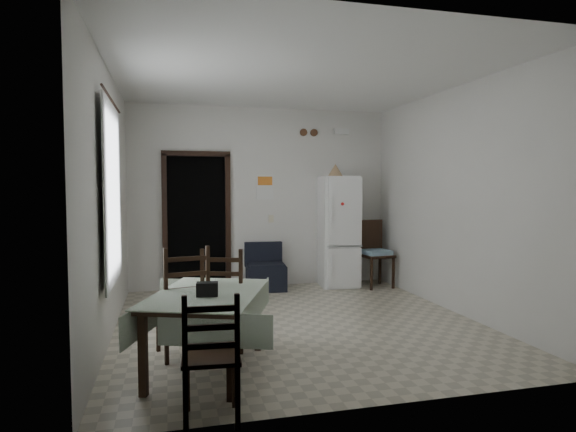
# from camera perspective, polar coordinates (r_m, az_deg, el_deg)

# --- Properties ---
(ground) EXTENTS (4.50, 4.50, 0.00)m
(ground) POSITION_cam_1_polar(r_m,az_deg,el_deg) (5.88, 1.22, -12.55)
(ground) COLOR #BAB198
(ground) RESTS_ON ground
(ceiling) EXTENTS (4.20, 4.50, 0.02)m
(ceiling) POSITION_cam_1_polar(r_m,az_deg,el_deg) (5.79, 1.26, 16.21)
(ceiling) COLOR white
(ceiling) RESTS_ON ground
(wall_back) EXTENTS (4.20, 0.02, 2.90)m
(wall_back) POSITION_cam_1_polar(r_m,az_deg,el_deg) (7.84, -3.12, 2.21)
(wall_back) COLOR silver
(wall_back) RESTS_ON ground
(wall_front) EXTENTS (4.20, 0.02, 2.90)m
(wall_front) POSITION_cam_1_polar(r_m,az_deg,el_deg) (3.54, 10.93, 0.62)
(wall_front) COLOR silver
(wall_front) RESTS_ON ground
(wall_left) EXTENTS (0.02, 4.50, 2.90)m
(wall_left) POSITION_cam_1_polar(r_m,az_deg,el_deg) (5.49, -20.44, 1.46)
(wall_left) COLOR silver
(wall_left) RESTS_ON ground
(wall_right) EXTENTS (0.02, 4.50, 2.90)m
(wall_right) POSITION_cam_1_polar(r_m,az_deg,el_deg) (6.53, 19.31, 1.77)
(wall_right) COLOR silver
(wall_right) RESTS_ON ground
(doorway) EXTENTS (1.06, 0.52, 2.22)m
(doorway) POSITION_cam_1_polar(r_m,az_deg,el_deg) (7.93, -10.86, -0.65)
(doorway) COLOR black
(doorway) RESTS_ON ground
(window_recess) EXTENTS (0.10, 1.20, 1.60)m
(window_recess) POSITION_cam_1_polar(r_m,az_deg,el_deg) (5.29, -21.24, 2.46)
(window_recess) COLOR silver
(window_recess) RESTS_ON ground
(curtain) EXTENTS (0.02, 1.45, 1.85)m
(curtain) POSITION_cam_1_polar(r_m,az_deg,el_deg) (5.28, -20.05, 2.48)
(curtain) COLOR silver
(curtain) RESTS_ON ground
(curtain_rod) EXTENTS (0.02, 1.60, 0.02)m
(curtain_rod) POSITION_cam_1_polar(r_m,az_deg,el_deg) (5.35, -20.16, 12.71)
(curtain_rod) COLOR black
(curtain_rod) RESTS_ON ground
(calendar) EXTENTS (0.28, 0.02, 0.40)m
(calendar) POSITION_cam_1_polar(r_m,az_deg,el_deg) (7.84, -2.75, 3.45)
(calendar) COLOR white
(calendar) RESTS_ON ground
(calendar_image) EXTENTS (0.24, 0.01, 0.14)m
(calendar_image) POSITION_cam_1_polar(r_m,az_deg,el_deg) (7.84, -2.74, 4.18)
(calendar_image) COLOR orange
(calendar_image) RESTS_ON ground
(light_switch) EXTENTS (0.08, 0.02, 0.12)m
(light_switch) POSITION_cam_1_polar(r_m,az_deg,el_deg) (7.88, -2.02, -0.33)
(light_switch) COLOR beige
(light_switch) RESTS_ON ground
(vent_left) EXTENTS (0.12, 0.03, 0.12)m
(vent_left) POSITION_cam_1_polar(r_m,az_deg,el_deg) (8.04, 1.85, 9.88)
(vent_left) COLOR brown
(vent_left) RESTS_ON ground
(vent_right) EXTENTS (0.12, 0.03, 0.12)m
(vent_right) POSITION_cam_1_polar(r_m,az_deg,el_deg) (8.09, 3.10, 9.83)
(vent_right) COLOR brown
(vent_right) RESTS_ON ground
(emergency_light) EXTENTS (0.25, 0.07, 0.09)m
(emergency_light) POSITION_cam_1_polar(r_m,az_deg,el_deg) (8.22, 6.33, 9.93)
(emergency_light) COLOR white
(emergency_light) RESTS_ON ground
(fridge) EXTENTS (0.64, 0.64, 1.79)m
(fridge) POSITION_cam_1_polar(r_m,az_deg,el_deg) (7.89, 5.97, -1.83)
(fridge) COLOR white
(fridge) RESTS_ON ground
(tan_cone) EXTENTS (0.26, 0.26, 0.20)m
(tan_cone) POSITION_cam_1_polar(r_m,az_deg,el_deg) (7.83, 5.64, 5.44)
(tan_cone) COLOR tan
(tan_cone) RESTS_ON fridge
(navy_seat) EXTENTS (0.65, 0.63, 0.73)m
(navy_seat) POSITION_cam_1_polar(r_m,az_deg,el_deg) (7.63, -2.64, -6.01)
(navy_seat) COLOR black
(navy_seat) RESTS_ON ground
(corner_chair) EXTENTS (0.52, 0.52, 1.08)m
(corner_chair) POSITION_cam_1_polar(r_m,az_deg,el_deg) (7.92, 10.39, -4.44)
(corner_chair) COLOR black
(corner_chair) RESTS_ON ground
(dining_table) EXTENTS (1.30, 1.56, 0.69)m
(dining_table) POSITION_cam_1_polar(r_m,az_deg,el_deg) (4.41, -9.51, -13.35)
(dining_table) COLOR #98A990
(dining_table) RESTS_ON ground
(black_bag) EXTENTS (0.19, 0.13, 0.12)m
(black_bag) POSITION_cam_1_polar(r_m,az_deg,el_deg) (4.19, -9.55, -8.54)
(black_bag) COLOR black
(black_bag) RESTS_ON dining_table
(dining_chair_far_left) EXTENTS (0.54, 0.54, 1.07)m
(dining_chair_far_left) POSITION_cam_1_polar(r_m,az_deg,el_deg) (4.80, -12.42, -9.69)
(dining_chair_far_left) COLOR black
(dining_chair_far_left) RESTS_ON ground
(dining_chair_far_right) EXTENTS (0.55, 0.55, 1.02)m
(dining_chair_far_right) POSITION_cam_1_polar(r_m,az_deg,el_deg) (4.95, -7.40, -9.51)
(dining_chair_far_right) COLOR black
(dining_chair_far_right) RESTS_ON ground
(dining_chair_near_head) EXTENTS (0.42, 0.42, 0.92)m
(dining_chair_near_head) POSITION_cam_1_polar(r_m,az_deg,el_deg) (3.50, -9.10, -15.96)
(dining_chair_near_head) COLOR black
(dining_chair_near_head) RESTS_ON ground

